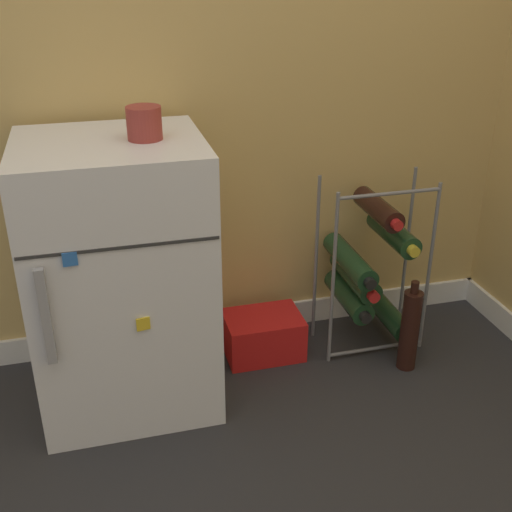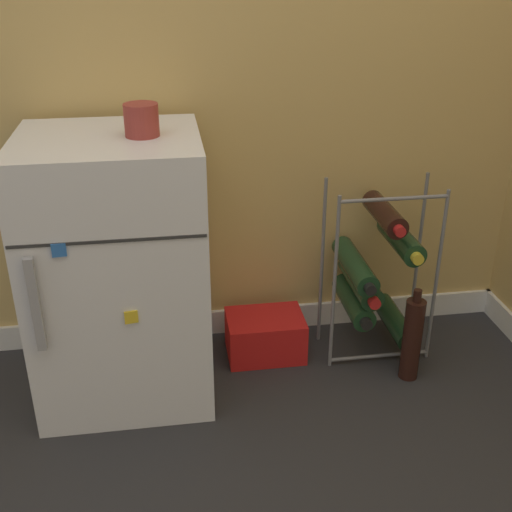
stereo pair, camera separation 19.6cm
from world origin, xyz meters
name	(u,v)px [view 1 (the left image)]	position (x,y,z in m)	size (l,w,h in m)	color
ground_plane	(285,450)	(0.00, 0.00, 0.00)	(14.00, 14.00, 0.00)	#28282B
mini_fridge	(121,278)	(-0.39, 0.38, 0.41)	(0.51, 0.48, 0.82)	white
wine_rack	(368,268)	(0.43, 0.45, 0.30)	(0.35, 0.33, 0.61)	slate
soda_box	(263,335)	(0.07, 0.48, 0.07)	(0.26, 0.19, 0.15)	red
fridge_top_cup	(144,123)	(-0.29, 0.37, 0.86)	(0.09, 0.09, 0.09)	maroon
loose_bottle_floor	(410,330)	(0.51, 0.28, 0.15)	(0.06, 0.06, 0.32)	black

